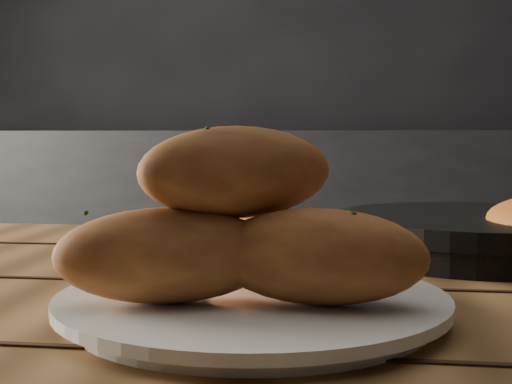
% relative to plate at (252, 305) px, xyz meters
% --- Properties ---
extents(back_wall, '(4.00, 0.04, 2.70)m').
position_rel_plate_xyz_m(back_wall, '(-0.23, 2.71, 0.59)').
color(back_wall, black).
rests_on(back_wall, ground).
extents(counter, '(2.80, 0.60, 0.90)m').
position_rel_plate_xyz_m(counter, '(-0.23, 2.41, -0.31)').
color(counter, black).
rests_on(counter, ground).
extents(plate, '(0.28, 0.28, 0.02)m').
position_rel_plate_xyz_m(plate, '(0.00, 0.00, 0.00)').
color(plate, white).
rests_on(plate, table).
extents(bread_rolls, '(0.26, 0.22, 0.12)m').
position_rel_plate_xyz_m(bread_rolls, '(-0.01, -0.00, 0.05)').
color(bread_rolls, '#B66E32').
rests_on(bread_rolls, plate).
extents(skillet, '(0.44, 0.30, 0.05)m').
position_rel_plate_xyz_m(skillet, '(0.21, 0.30, 0.01)').
color(skillet, black).
rests_on(skillet, table).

